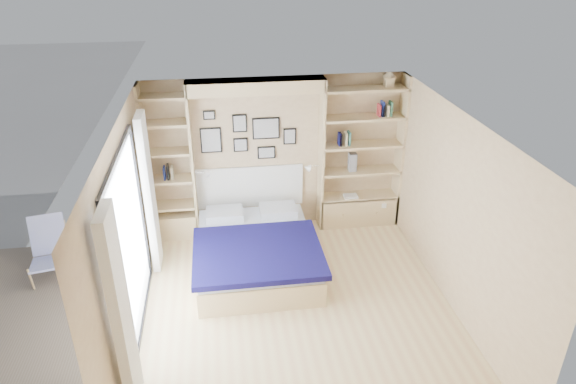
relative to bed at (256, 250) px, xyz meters
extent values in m
plane|color=#DEC589|center=(0.45, -1.01, -0.28)|extent=(4.50, 4.50, 0.00)
plane|color=tan|center=(0.45, 1.24, 0.97)|extent=(4.00, 0.00, 4.00)
plane|color=tan|center=(0.45, -3.26, 0.97)|extent=(4.00, 0.00, 4.00)
plane|color=tan|center=(-1.55, -1.01, 0.97)|extent=(0.00, 4.50, 4.50)
plane|color=tan|center=(2.45, -1.01, 0.97)|extent=(0.00, 4.50, 4.50)
plane|color=white|center=(0.45, -1.01, 2.22)|extent=(4.50, 4.50, 0.00)
cube|color=#D5B581|center=(-0.85, 1.06, 0.97)|extent=(0.04, 0.35, 2.50)
cube|color=#D5B581|center=(1.15, 1.06, 0.97)|extent=(0.04, 0.35, 2.50)
cube|color=#D5B581|center=(0.15, 1.06, 2.12)|extent=(2.00, 0.35, 0.20)
cube|color=#D5B581|center=(2.43, 1.06, 0.97)|extent=(0.04, 0.35, 2.50)
cube|color=#D5B581|center=(-1.53, 1.06, 0.97)|extent=(0.04, 0.35, 2.50)
cube|color=#D5B581|center=(1.80, 1.06, -0.03)|extent=(1.30, 0.35, 0.50)
cube|color=#D5B581|center=(-1.20, 1.06, -0.08)|extent=(0.70, 0.35, 0.40)
cube|color=black|center=(-1.52, -1.01, 1.95)|extent=(0.04, 2.08, 0.06)
cube|color=black|center=(-1.52, -1.01, -0.25)|extent=(0.04, 2.08, 0.06)
cube|color=black|center=(-1.52, -2.03, 0.82)|extent=(0.04, 0.06, 2.20)
cube|color=black|center=(-1.52, 0.01, 0.82)|extent=(0.04, 0.06, 2.20)
cube|color=silver|center=(-1.53, -1.01, 0.84)|extent=(0.01, 2.00, 2.20)
cube|color=white|center=(-1.43, -2.31, 0.87)|extent=(0.10, 0.45, 2.30)
cube|color=white|center=(-1.43, 0.29, 0.87)|extent=(0.10, 0.45, 2.30)
cube|color=#D5B581|center=(1.80, 1.06, 0.22)|extent=(1.30, 0.35, 0.04)
cube|color=#D5B581|center=(1.80, 1.06, 0.67)|extent=(1.30, 0.35, 0.04)
cube|color=#D5B581|center=(1.80, 1.06, 1.12)|extent=(1.30, 0.35, 0.04)
cube|color=#D5B581|center=(1.80, 1.06, 1.57)|extent=(1.30, 0.35, 0.04)
cube|color=#D5B581|center=(1.80, 1.06, 2.02)|extent=(1.30, 0.35, 0.04)
cube|color=#D5B581|center=(-1.20, 1.06, 0.27)|extent=(0.70, 0.35, 0.04)
cube|color=#D5B581|center=(-1.20, 1.06, 0.72)|extent=(0.70, 0.35, 0.04)
cube|color=#D5B581|center=(-1.20, 1.06, 1.17)|extent=(0.70, 0.35, 0.04)
cube|color=#D5B581|center=(-1.20, 1.06, 1.62)|extent=(0.70, 0.35, 0.04)
cube|color=#D5B581|center=(-1.20, 1.06, 2.02)|extent=(0.70, 0.35, 0.04)
cube|color=#D5B581|center=(0.00, -0.02, -0.10)|extent=(1.65, 2.07, 0.36)
cube|color=#B6BCC7|center=(0.00, -0.02, 0.13)|extent=(1.61, 2.03, 0.10)
cube|color=#0C0A38|center=(0.00, -0.37, 0.20)|extent=(1.75, 1.45, 0.08)
cube|color=#B6BCC7|center=(-0.41, 0.72, 0.24)|extent=(0.57, 0.41, 0.12)
cube|color=#B6BCC7|center=(0.41, 0.72, 0.24)|extent=(0.57, 0.41, 0.12)
cube|color=white|center=(0.00, 1.21, 0.44)|extent=(1.75, 0.04, 0.70)
cube|color=black|center=(-0.55, 1.21, 1.27)|extent=(0.32, 0.02, 0.40)
cube|color=gray|center=(-0.55, 1.20, 1.27)|extent=(0.28, 0.01, 0.36)
cube|color=black|center=(-0.10, 1.21, 1.52)|extent=(0.22, 0.02, 0.28)
cube|color=gray|center=(-0.10, 1.20, 1.52)|extent=(0.18, 0.01, 0.24)
cube|color=black|center=(-0.10, 1.21, 1.17)|extent=(0.22, 0.02, 0.22)
cube|color=gray|center=(-0.10, 1.20, 1.17)|extent=(0.18, 0.01, 0.18)
cube|color=black|center=(0.30, 1.21, 1.42)|extent=(0.42, 0.02, 0.34)
cube|color=gray|center=(0.30, 1.20, 1.42)|extent=(0.38, 0.01, 0.30)
cube|color=black|center=(0.30, 1.21, 1.02)|extent=(0.28, 0.02, 0.20)
cube|color=gray|center=(0.30, 1.20, 1.02)|extent=(0.24, 0.01, 0.16)
cube|color=black|center=(0.67, 1.21, 1.27)|extent=(0.20, 0.02, 0.26)
cube|color=gray|center=(0.67, 1.20, 1.27)|extent=(0.16, 0.01, 0.22)
cube|color=black|center=(-0.55, 1.21, 1.67)|extent=(0.18, 0.02, 0.14)
cube|color=gray|center=(-0.55, 1.20, 1.67)|extent=(0.14, 0.01, 0.10)
cylinder|color=silver|center=(-0.71, 0.99, 0.84)|extent=(0.20, 0.02, 0.02)
cone|color=white|center=(-0.61, 0.99, 0.82)|extent=(0.13, 0.12, 0.15)
cylinder|color=silver|center=(1.01, 0.99, 0.84)|extent=(0.20, 0.02, 0.02)
cone|color=white|center=(0.91, 0.99, 0.82)|extent=(0.13, 0.12, 0.15)
cube|color=#A51E1E|center=(1.43, 1.06, 1.24)|extent=(0.02, 0.15, 0.19)
cube|color=navy|center=(1.43, 1.06, 1.24)|extent=(0.03, 0.15, 0.20)
cube|color=black|center=(1.44, 1.06, 1.24)|extent=(0.03, 0.15, 0.20)
cube|color=#BFB28C|center=(1.53, 1.06, 1.24)|extent=(0.04, 0.15, 0.20)
cube|color=#295C50|center=(1.58, 1.06, 1.25)|extent=(0.03, 0.15, 0.22)
cube|color=#A72A2F|center=(2.03, 1.06, 1.68)|extent=(0.02, 0.15, 0.18)
cube|color=navy|center=(2.08, 1.06, 1.71)|extent=(0.03, 0.15, 0.23)
cube|color=black|center=(2.09, 1.06, 1.68)|extent=(0.03, 0.15, 0.18)
cube|color=#BFB28C|center=(2.16, 1.06, 1.68)|extent=(0.04, 0.15, 0.18)
cube|color=#26593F|center=(2.21, 1.06, 1.70)|extent=(0.03, 0.15, 0.22)
cube|color=navy|center=(-1.28, 1.06, 0.84)|extent=(0.02, 0.15, 0.20)
cube|color=black|center=(-1.23, 1.06, 0.86)|extent=(0.03, 0.15, 0.23)
cube|color=#BFB28C|center=(-1.16, 1.06, 0.84)|extent=(0.03, 0.15, 0.20)
cube|color=#D5B581|center=(2.15, 1.06, 2.12)|extent=(0.13, 0.13, 0.15)
cone|color=#D5B581|center=(2.15, 1.06, 2.23)|extent=(0.20, 0.20, 0.08)
cube|color=slate|center=(1.66, 1.06, 0.84)|extent=(0.12, 0.12, 0.30)
cube|color=white|center=(1.65, 1.01, 0.26)|extent=(0.22, 0.16, 0.03)
cube|color=#706152|center=(-3.15, -1.01, -0.28)|extent=(3.20, 4.00, 0.05)
cylinder|color=tan|center=(-3.05, -0.19, -0.07)|extent=(0.06, 0.14, 0.42)
cylinder|color=tan|center=(-2.59, -0.09, -0.07)|extent=(0.06, 0.14, 0.42)
cylinder|color=tan|center=(-3.16, 0.38, 0.04)|extent=(0.10, 0.34, 0.68)
cylinder|color=tan|center=(-2.71, 0.48, 0.04)|extent=(0.10, 0.34, 0.68)
cube|color=#343BA7|center=(-2.86, 0.07, 0.02)|extent=(0.58, 0.66, 0.15)
cube|color=#343BA7|center=(-2.94, 0.46, 0.25)|extent=(0.51, 0.32, 0.56)
camera|label=1|loc=(-0.42, -6.25, 4.07)|focal=32.00mm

